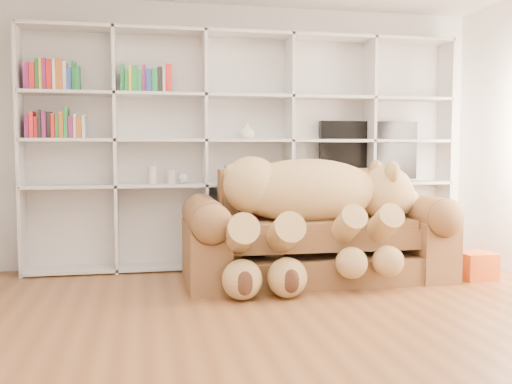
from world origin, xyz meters
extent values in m
plane|color=brown|center=(0.00, 0.00, 0.00)|extent=(5.00, 5.00, 0.00)
cube|color=white|center=(0.00, 2.50, 1.35)|extent=(5.00, 0.02, 2.70)
cube|color=silver|center=(0.00, 2.46, 1.20)|extent=(4.40, 0.03, 2.40)
cube|color=silver|center=(-2.20, 2.30, 1.20)|extent=(0.03, 0.35, 2.40)
cube|color=silver|center=(-1.32, 2.30, 1.20)|extent=(0.03, 0.35, 2.40)
cube|color=silver|center=(-0.44, 2.30, 1.20)|extent=(0.03, 0.35, 2.40)
cube|color=silver|center=(0.44, 2.30, 1.20)|extent=(0.03, 0.35, 2.40)
cube|color=silver|center=(1.32, 2.30, 1.20)|extent=(0.03, 0.35, 2.40)
cube|color=silver|center=(2.20, 2.30, 1.20)|extent=(0.03, 0.35, 2.40)
cube|color=silver|center=(0.00, 2.30, 0.03)|extent=(4.40, 0.35, 0.03)
cube|color=silver|center=(0.00, 2.30, 0.85)|extent=(4.40, 0.35, 0.03)
cube|color=silver|center=(0.00, 2.30, 1.30)|extent=(4.40, 0.35, 0.03)
cube|color=silver|center=(0.00, 2.30, 1.75)|extent=(4.40, 0.35, 0.03)
cube|color=silver|center=(0.00, 2.30, 2.37)|extent=(4.40, 0.35, 0.03)
cube|color=brown|center=(0.51, 1.59, 0.12)|extent=(2.31, 0.93, 0.24)
cube|color=brown|center=(0.51, 1.57, 0.48)|extent=(1.71, 0.77, 0.33)
cube|color=brown|center=(0.51, 2.00, 0.71)|extent=(1.71, 0.22, 0.60)
cube|color=brown|center=(-0.52, 1.59, 0.30)|extent=(0.35, 1.04, 0.60)
cube|color=brown|center=(1.55, 1.59, 0.30)|extent=(0.35, 1.04, 0.60)
cylinder|color=brown|center=(-0.52, 1.59, 0.60)|extent=(0.35, 0.99, 0.35)
cylinder|color=brown|center=(1.55, 1.59, 0.60)|extent=(0.35, 0.99, 0.35)
ellipsoid|color=tan|center=(0.41, 1.53, 0.83)|extent=(1.35, 0.65, 0.58)
sphere|color=tan|center=(-0.11, 1.53, 0.89)|extent=(0.51, 0.51, 0.51)
sphere|color=tan|center=(1.18, 1.53, 0.80)|extent=(0.51, 0.51, 0.51)
sphere|color=beige|center=(1.38, 1.53, 0.73)|extent=(0.26, 0.26, 0.26)
sphere|color=#412517|center=(1.48, 1.53, 0.72)|extent=(0.08, 0.08, 0.08)
ellipsoid|color=tan|center=(1.15, 1.35, 1.01)|extent=(0.12, 0.20, 0.20)
ellipsoid|color=tan|center=(1.15, 1.71, 1.01)|extent=(0.12, 0.20, 0.20)
sphere|color=tan|center=(-0.27, 1.53, 1.00)|extent=(0.18, 0.18, 0.18)
cylinder|color=tan|center=(0.64, 1.18, 0.52)|extent=(0.22, 0.62, 0.46)
cylinder|color=tan|center=(0.97, 1.18, 0.52)|extent=(0.22, 0.62, 0.46)
cylinder|color=tan|center=(-0.29, 1.18, 0.47)|extent=(0.26, 0.72, 0.53)
cylinder|color=tan|center=(0.08, 1.18, 0.47)|extent=(0.26, 0.72, 0.53)
sphere|color=tan|center=(0.64, 0.98, 0.26)|extent=(0.27, 0.27, 0.27)
sphere|color=tan|center=(0.97, 0.98, 0.26)|extent=(0.27, 0.27, 0.27)
sphere|color=tan|center=(-0.29, 0.98, 0.17)|extent=(0.33, 0.33, 0.33)
sphere|color=tan|center=(0.08, 0.98, 0.17)|extent=(0.33, 0.33, 0.33)
cube|color=#510E1A|center=(0.00, 1.80, 0.71)|extent=(0.44, 0.33, 0.41)
cube|color=#CC511B|center=(1.98, 1.29, 0.13)|extent=(0.33, 0.31, 0.25)
cube|color=black|center=(1.33, 2.35, 1.20)|extent=(1.09, 0.08, 0.62)
cube|color=black|center=(1.33, 2.35, 0.89)|extent=(0.36, 0.18, 0.04)
cube|color=#52351C|center=(-0.18, 2.30, 0.96)|extent=(0.14, 0.06, 0.17)
sphere|color=#305F3B|center=(0.29, 2.30, 0.96)|extent=(0.18, 0.18, 0.18)
cylinder|color=beige|center=(-0.97, 2.30, 0.95)|extent=(0.10, 0.10, 0.17)
cylinder|color=beige|center=(-0.78, 2.30, 0.93)|extent=(0.09, 0.09, 0.14)
sphere|color=silver|center=(-0.66, 2.30, 0.92)|extent=(0.10, 0.10, 0.10)
imported|color=white|center=(-0.01, 2.30, 1.40)|extent=(0.20, 0.20, 0.16)
camera|label=1|loc=(-1.06, -3.46, 1.21)|focal=40.00mm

